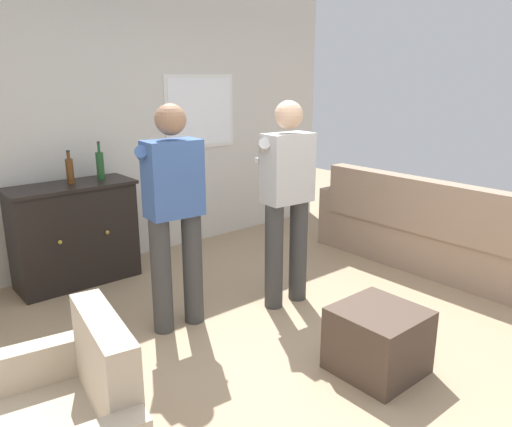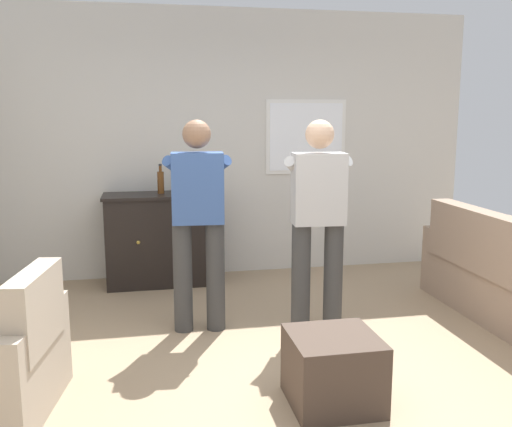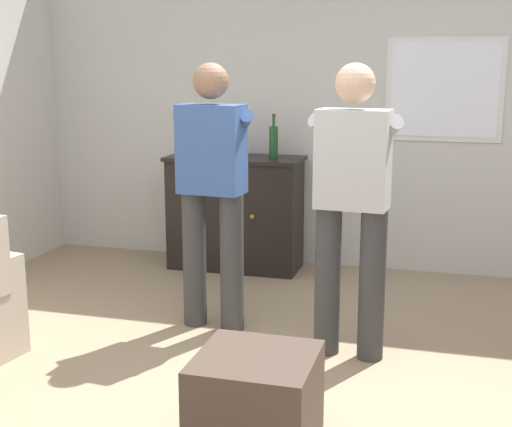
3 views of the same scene
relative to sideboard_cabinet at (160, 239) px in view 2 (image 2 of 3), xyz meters
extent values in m
plane|color=#9E8466|center=(0.82, -2.30, -0.47)|extent=(10.40, 10.40, 0.00)
cube|color=beige|center=(0.82, 0.36, 0.93)|extent=(5.20, 0.12, 2.80)
cube|color=silver|center=(1.61, 0.30, 1.01)|extent=(0.89, 0.02, 0.80)
cube|color=white|center=(1.61, 0.29, 1.01)|extent=(0.81, 0.03, 0.72)
cube|color=gray|center=(2.60, -1.91, 0.21)|extent=(0.18, 2.14, 0.51)
cube|color=gray|center=(2.81, -0.77, -0.15)|extent=(0.55, 0.18, 0.64)
cube|color=#B2A38E|center=(-0.78, -2.44, 0.16)|extent=(0.24, 0.65, 0.45)
cube|color=#B2A38E|center=(-0.98, -2.03, -0.17)|extent=(0.65, 0.22, 0.60)
cube|color=black|center=(0.00, 0.00, -0.02)|extent=(1.06, 0.44, 0.90)
cube|color=black|center=(0.00, 0.00, 0.45)|extent=(1.10, 0.48, 0.03)
sphere|color=#B79338|center=(-0.21, -0.23, 0.03)|extent=(0.04, 0.04, 0.04)
sphere|color=#B79338|center=(0.21, -0.23, 0.03)|extent=(0.04, 0.04, 0.04)
cylinder|color=#593314|center=(0.03, 0.03, 0.57)|extent=(0.07, 0.07, 0.22)
cylinder|color=#593314|center=(0.03, 0.03, 0.71)|extent=(0.03, 0.03, 0.06)
cylinder|color=#262626|center=(0.03, 0.03, 0.75)|extent=(0.03, 0.03, 0.02)
cylinder|color=#1E4C23|center=(0.31, 0.04, 0.59)|extent=(0.07, 0.07, 0.25)
cylinder|color=#1E4C23|center=(0.31, 0.04, 0.75)|extent=(0.02, 0.02, 0.08)
cylinder|color=#262626|center=(0.31, 0.04, 0.80)|extent=(0.03, 0.03, 0.02)
cube|color=#47382D|center=(0.93, -2.69, -0.25)|extent=(0.52, 0.52, 0.43)
cylinder|color=#383838|center=(0.14, -1.33, -0.03)|extent=(0.15, 0.15, 0.88)
cylinder|color=#383838|center=(0.40, -1.35, -0.03)|extent=(0.15, 0.15, 0.88)
cube|color=#385693|center=(0.27, -1.34, 0.69)|extent=(0.42, 0.25, 0.55)
sphere|color=#8C664C|center=(0.27, -1.34, 1.10)|extent=(0.22, 0.22, 0.22)
cylinder|color=#385693|center=(0.16, -1.17, 0.80)|extent=(0.35, 0.39, 0.29)
cylinder|color=#385693|center=(0.39, -1.19, 0.80)|extent=(0.30, 0.42, 0.29)
cube|color=white|center=(0.29, -1.02, 0.71)|extent=(0.15, 0.05, 0.04)
cylinder|color=#383838|center=(1.04, -1.56, -0.03)|extent=(0.15, 0.15, 0.88)
cylinder|color=#383838|center=(1.30, -1.58, -0.03)|extent=(0.15, 0.15, 0.88)
cube|color=#B7B7B7|center=(1.17, -1.57, 0.69)|extent=(0.41, 0.25, 0.55)
sphere|color=#D8AD8C|center=(1.17, -1.57, 1.10)|extent=(0.22, 0.22, 0.22)
cylinder|color=#B7B7B7|center=(1.07, -1.40, 0.80)|extent=(0.35, 0.39, 0.29)
cylinder|color=#B7B7B7|center=(1.30, -1.42, 0.80)|extent=(0.31, 0.42, 0.29)
cube|color=white|center=(1.20, -1.25, 0.71)|extent=(0.15, 0.05, 0.04)
camera|label=1|loc=(-1.53, -4.37, 1.40)|focal=35.00mm
camera|label=2|loc=(-0.15, -5.72, 1.26)|focal=40.00mm
camera|label=3|loc=(1.71, -5.48, 1.22)|focal=50.00mm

